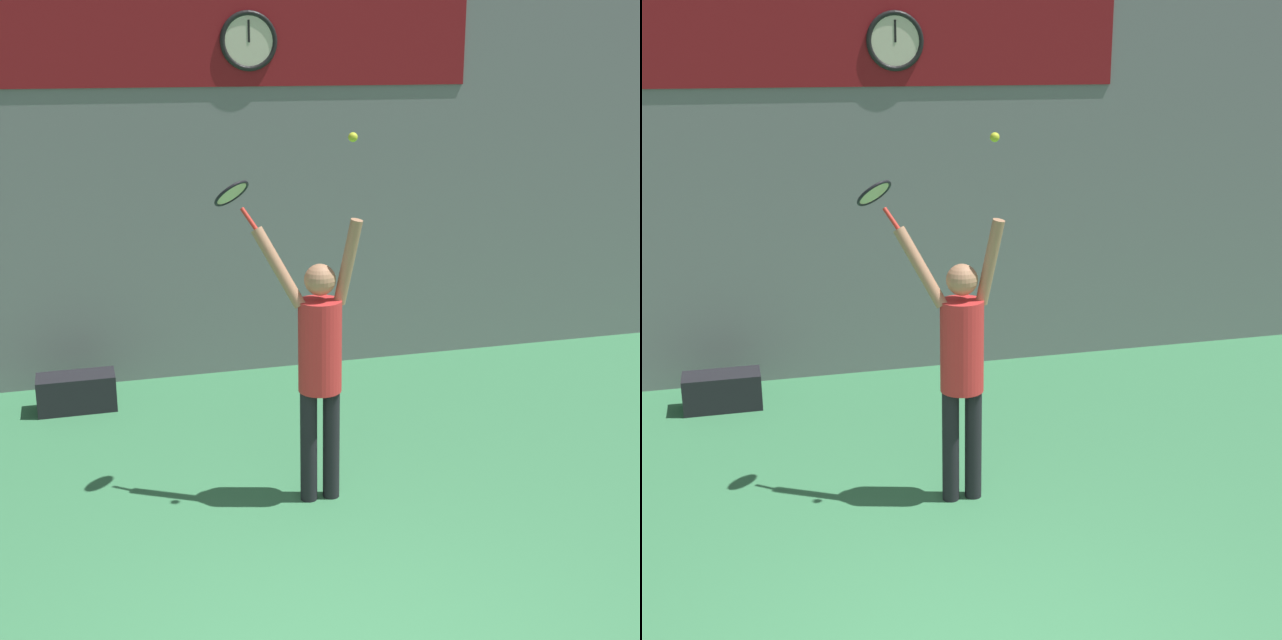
# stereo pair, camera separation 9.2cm
# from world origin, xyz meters

# --- Properties ---
(back_wall) EXTENTS (18.00, 0.10, 5.00)m
(back_wall) POSITION_xyz_m (0.00, 5.51, 2.50)
(back_wall) COLOR slate
(back_wall) RESTS_ON ground_plane
(sponsor_banner) EXTENTS (5.89, 0.02, 0.86)m
(sponsor_banner) POSITION_xyz_m (0.00, 5.45, 3.42)
(sponsor_banner) COLOR maroon
(scoreboard_clock) EXTENTS (0.58, 0.05, 0.58)m
(scoreboard_clock) POSITION_xyz_m (0.64, 5.43, 3.42)
(scoreboard_clock) COLOR beige
(tennis_player) EXTENTS (0.79, 0.44, 2.20)m
(tennis_player) POSITION_xyz_m (0.53, 2.47, 1.15)
(tennis_player) COLOR black
(tennis_player) RESTS_ON ground_plane
(tennis_racket) EXTENTS (0.37, 0.37, 0.36)m
(tennis_racket) POSITION_xyz_m (-0.01, 2.84, 2.33)
(tennis_racket) COLOR red
(tennis_ball) EXTENTS (0.07, 0.07, 0.07)m
(tennis_ball) POSITION_xyz_m (0.73, 2.32, 2.77)
(tennis_ball) COLOR #CCDB2D
(equipment_bag) EXTENTS (0.74, 0.35, 0.35)m
(equipment_bag) POSITION_xyz_m (-1.24, 4.81, 0.18)
(equipment_bag) COLOR black
(equipment_bag) RESTS_ON ground_plane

